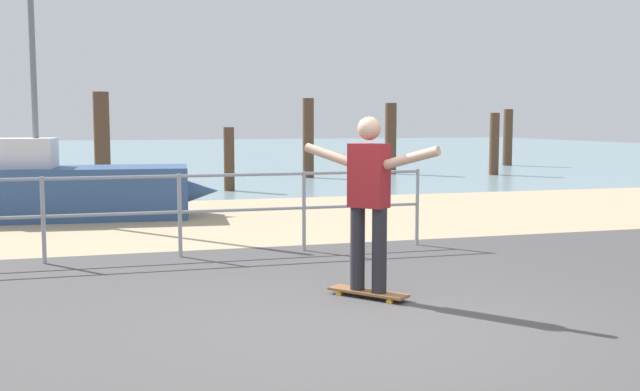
# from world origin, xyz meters

# --- Properties ---
(ground_plane) EXTENTS (24.00, 10.00, 0.04)m
(ground_plane) POSITION_xyz_m (0.00, -1.00, 0.00)
(ground_plane) COLOR #474444
(ground_plane) RESTS_ON ground
(beach_strip) EXTENTS (24.00, 6.00, 0.04)m
(beach_strip) POSITION_xyz_m (0.00, 7.00, 0.00)
(beach_strip) COLOR tan
(beach_strip) RESTS_ON ground
(sea_surface) EXTENTS (72.00, 50.00, 0.04)m
(sea_surface) POSITION_xyz_m (0.00, 35.00, 0.00)
(sea_surface) COLOR #75939E
(sea_surface) RESTS_ON ground
(railing_fence) EXTENTS (9.53, 0.05, 1.05)m
(railing_fence) POSITION_xyz_m (-2.74, 3.60, 0.70)
(railing_fence) COLOR #9EA0A5
(railing_fence) RESTS_ON ground
(sailboat) EXTENTS (5.02, 1.77, 5.35)m
(sailboat) POSITION_xyz_m (-2.68, 7.77, 0.52)
(sailboat) COLOR #335184
(sailboat) RESTS_ON ground
(skateboard) EXTENTS (0.66, 0.75, 0.08)m
(skateboard) POSITION_xyz_m (0.35, 0.96, 0.07)
(skateboard) COLOR brown
(skateboard) RESTS_ON ground
(skateboarder) EXTENTS (0.98, 1.18, 1.65)m
(skateboarder) POSITION_xyz_m (0.35, 0.96, 1.02)
(skateboarder) COLOR #26262B
(skateboarder) RESTS_ON skateboard
(groyne_post_1) EXTENTS (0.36, 0.36, 2.34)m
(groyne_post_1) POSITION_xyz_m (-2.08, 12.01, 1.17)
(groyne_post_1) COLOR #513826
(groyne_post_1) RESTS_ON ground
(groyne_post_2) EXTENTS (0.25, 0.25, 1.54)m
(groyne_post_2) POSITION_xyz_m (0.82, 12.02, 0.77)
(groyne_post_2) COLOR #513826
(groyne_post_2) RESTS_ON ground
(groyne_post_3) EXTENTS (0.33, 0.33, 2.34)m
(groyne_post_3) POSITION_xyz_m (3.72, 15.47, 1.17)
(groyne_post_3) COLOR #513826
(groyne_post_3) RESTS_ON ground
(groyne_post_4) EXTENTS (0.36, 0.36, 2.24)m
(groyne_post_4) POSITION_xyz_m (6.62, 16.26, 1.12)
(groyne_post_4) COLOR #513826
(groyne_post_4) RESTS_ON ground
(groyne_post_5) EXTENTS (0.29, 0.29, 1.93)m
(groyne_post_5) POSITION_xyz_m (9.52, 14.92, 0.96)
(groyne_post_5) COLOR #513826
(groyne_post_5) RESTS_ON ground
(groyne_post_6) EXTENTS (0.34, 0.34, 2.11)m
(groyne_post_6) POSITION_xyz_m (12.42, 19.08, 1.06)
(groyne_post_6) COLOR #513826
(groyne_post_6) RESTS_ON ground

